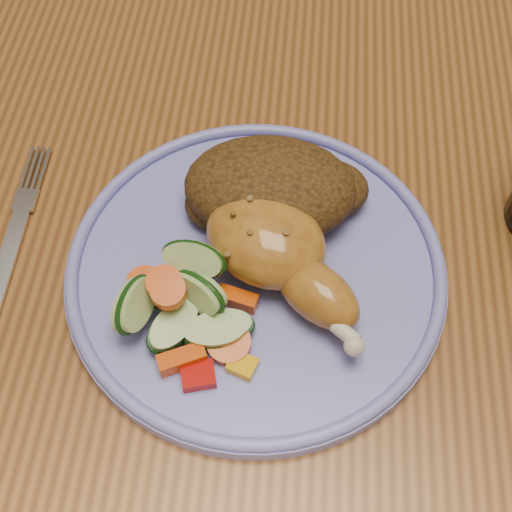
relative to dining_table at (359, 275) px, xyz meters
name	(u,v)px	position (x,y,z in m)	size (l,w,h in m)	color
ground	(311,480)	(0.00, 0.00, -0.67)	(4.00, 4.00, 0.00)	#54331C
dining_table	(359,275)	(0.00, 0.00, 0.00)	(0.90, 1.40, 0.75)	brown
plate	(256,271)	(-0.09, -0.06, 0.09)	(0.29, 0.29, 0.01)	#6F72C8
plate_rim	(256,263)	(-0.09, -0.06, 0.10)	(0.29, 0.29, 0.01)	#6F72C8
chicken_leg	(278,251)	(-0.07, -0.06, 0.12)	(0.14, 0.14, 0.05)	#AE7124
rice_pilaf	(274,189)	(-0.08, 0.00, 0.12)	(0.14, 0.10, 0.06)	#4A3012
vegetable_pile	(187,307)	(-0.13, -0.11, 0.11)	(0.11, 0.11, 0.05)	#A50A05
fork	(11,245)	(-0.28, -0.05, 0.09)	(0.02, 0.17, 0.00)	silver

